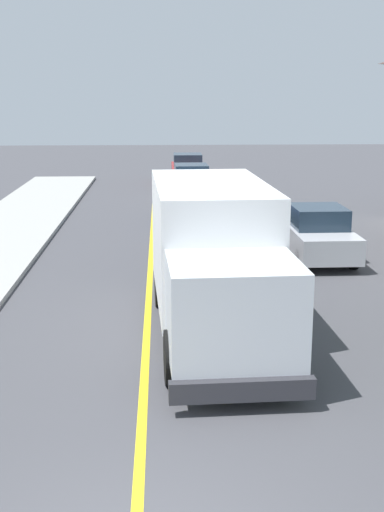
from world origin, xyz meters
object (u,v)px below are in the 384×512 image
(parked_car_mid, at_px, (203,202))
(parked_van_across, at_px, (317,234))
(parked_car_near, at_px, (228,237))
(parked_car_furthest, at_px, (188,170))
(parked_car_far, at_px, (191,183))
(box_truck, at_px, (214,254))

(parked_car_mid, bearing_deg, parked_van_across, -63.12)
(parked_car_near, relative_size, parked_car_furthest, 1.00)
(parked_car_mid, xyz_separation_m, parked_car_far, (-0.21, 5.98, 0.00))
(parked_car_furthest, height_order, parked_van_across, same)
(parked_car_mid, distance_m, parked_car_furthest, 11.64)
(parked_car_far, distance_m, parked_car_furthest, 5.66)
(box_truck, xyz_separation_m, parked_van_across, (3.74, 6.52, -0.97))
(parked_car_near, relative_size, parked_van_across, 1.00)
(parked_car_far, distance_m, parked_van_across, 12.69)
(parked_car_furthest, relative_size, parked_van_across, 1.00)
(box_truck, distance_m, parked_car_mid, 12.82)
(box_truck, bearing_deg, parked_car_near, 81.48)
(parked_car_near, bearing_deg, parked_car_mid, 93.03)
(parked_car_near, bearing_deg, parked_car_furthest, 91.60)
(parked_car_mid, bearing_deg, parked_car_near, -86.97)
(parked_car_far, xyz_separation_m, parked_car_furthest, (0.05, 5.66, 0.00))
(parked_car_furthest, bearing_deg, box_truck, -90.97)
(parked_car_near, distance_m, parked_car_mid, 6.62)
(parked_car_furthest, distance_m, parked_van_across, 18.20)
(box_truck, distance_m, parked_van_across, 7.58)
(box_truck, relative_size, parked_car_furthest, 1.65)
(parked_car_mid, height_order, parked_car_furthest, same)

